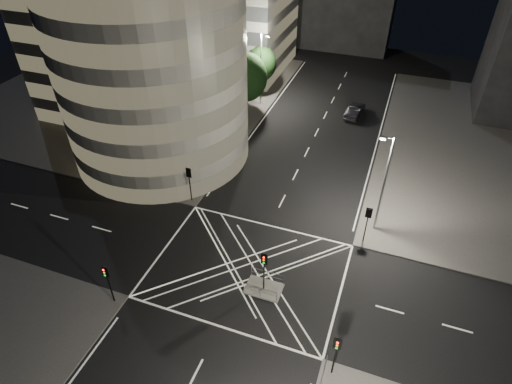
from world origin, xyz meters
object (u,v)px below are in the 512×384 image
at_px(traffic_signal_fl, 189,178).
at_px(traffic_signal_island, 264,265).
at_px(traffic_signal_nr, 336,350).
at_px(sedan, 355,111).
at_px(traffic_signal_fr, 368,219).
at_px(traffic_signal_nl, 107,278).
at_px(street_lamp_left_far, 261,67).
at_px(central_island, 264,289).
at_px(street_lamp_left_near, 204,130).
at_px(street_lamp_right_far, 383,182).

bearing_deg(traffic_signal_fl, traffic_signal_island, -37.54).
distance_m(traffic_signal_nr, sedan, 38.29).
bearing_deg(traffic_signal_fr, traffic_signal_nl, -142.31).
height_order(traffic_signal_nl, traffic_signal_fr, same).
xyz_separation_m(traffic_signal_fl, street_lamp_left_far, (-0.64, 23.20, 2.63)).
relative_size(central_island, sedan, 0.60).
distance_m(traffic_signal_island, street_lamp_left_far, 33.61).
relative_size(traffic_signal_fl, sedan, 0.80).
distance_m(traffic_signal_fr, traffic_signal_nr, 13.60).
xyz_separation_m(central_island, traffic_signal_fr, (6.80, 8.30, 2.84)).
xyz_separation_m(street_lamp_left_near, sedan, (13.21, 19.10, -4.72)).
bearing_deg(sedan, traffic_signal_fr, 108.10).
distance_m(traffic_signal_nl, street_lamp_left_far, 36.90).
height_order(traffic_signal_fl, sedan, traffic_signal_fl).
relative_size(traffic_signal_nr, street_lamp_left_near, 0.40).
relative_size(traffic_signal_fr, traffic_signal_island, 1.00).
height_order(street_lamp_right_far, sedan, street_lamp_right_far).
distance_m(traffic_signal_nl, street_lamp_left_near, 18.99).
height_order(street_lamp_left_near, street_lamp_left_far, same).
distance_m(street_lamp_left_near, street_lamp_right_far, 19.11).
bearing_deg(traffic_signal_nl, sedan, 71.64).
bearing_deg(street_lamp_left_near, traffic_signal_nr, -45.87).
relative_size(traffic_signal_nl, street_lamp_left_far, 0.40).
height_order(central_island, traffic_signal_nr, traffic_signal_nr).
xyz_separation_m(traffic_signal_fl, traffic_signal_nl, (0.00, -13.60, 0.00)).
xyz_separation_m(street_lamp_right_far, sedan, (-5.66, 22.10, -4.72)).
height_order(traffic_signal_fr, sedan, traffic_signal_fr).
distance_m(street_lamp_left_far, sedan, 14.07).
bearing_deg(street_lamp_left_near, traffic_signal_fl, -83.03).
relative_size(traffic_signal_nl, street_lamp_right_far, 0.40).
relative_size(traffic_signal_fr, traffic_signal_nr, 1.00).
bearing_deg(traffic_signal_fr, street_lamp_left_far, 128.17).
distance_m(central_island, traffic_signal_nl, 12.36).
bearing_deg(traffic_signal_island, street_lamp_left_near, 130.27).
distance_m(traffic_signal_fl, sedan, 27.45).
relative_size(central_island, traffic_signal_fr, 0.75).
height_order(street_lamp_left_far, street_lamp_right_far, same).
bearing_deg(central_island, traffic_signal_island, 0.00).
xyz_separation_m(traffic_signal_fl, traffic_signal_nr, (17.60, -13.60, 0.00)).
relative_size(street_lamp_left_near, street_lamp_left_far, 1.00).
bearing_deg(central_island, street_lamp_right_far, 54.70).
relative_size(central_island, traffic_signal_nl, 0.75).
xyz_separation_m(street_lamp_left_far, sedan, (13.21, 1.10, -4.72)).
distance_m(central_island, traffic_signal_island, 2.84).
distance_m(traffic_signal_nr, street_lamp_left_far, 41.15).
bearing_deg(traffic_signal_fr, central_island, -129.33).
relative_size(traffic_signal_fr, street_lamp_left_near, 0.40).
relative_size(traffic_signal_nr, traffic_signal_island, 1.00).
bearing_deg(street_lamp_right_far, central_island, -125.30).
bearing_deg(traffic_signal_fr, sedan, 101.68).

